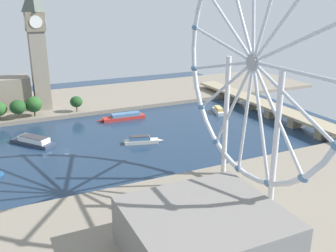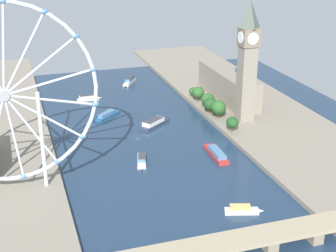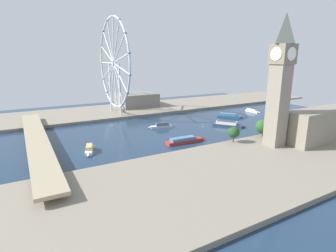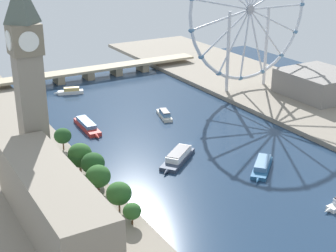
{
  "view_description": "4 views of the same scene",
  "coord_description": "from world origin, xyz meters",
  "views": [
    {
      "loc": [
        220.94,
        -36.58,
        87.78
      ],
      "look_at": [
        8.82,
        63.56,
        8.81
      ],
      "focal_mm": 41.19,
      "sensor_mm": 36.0,
      "label": 1
    },
    {
      "loc": [
        86.61,
        344.15,
        149.93
      ],
      "look_at": [
        -19.18,
        16.86,
        12.31
      ],
      "focal_mm": 54.09,
      "sensor_mm": 36.0,
      "label": 2
    },
    {
      "loc": [
        -217.08,
        165.14,
        67.14
      ],
      "look_at": [
        -22.11,
        54.86,
        9.97
      ],
      "focal_mm": 28.3,
      "sensor_mm": 36.0,
      "label": 3
    },
    {
      "loc": [
        -146.13,
        -225.44,
        115.73
      ],
      "look_at": [
        -10.55,
        7.24,
        10.26
      ],
      "focal_mm": 53.67,
      "sensor_mm": 36.0,
      "label": 4
    }
  ],
  "objects": [
    {
      "name": "tour_boat_2",
      "position": [
        -27.73,
        124.89,
        2.05
      ],
      "size": [
        22.28,
        10.2,
        5.02
      ],
      "rotation": [
        0.0,
        0.0,
        2.85
      ],
      "color": "white",
      "rests_on": "ground_plane"
    },
    {
      "name": "tour_boat_1",
      "position": [
        -18.6,
        -17.11,
        2.27
      ],
      "size": [
        31.14,
        25.79,
        5.38
      ],
      "rotation": [
        0.0,
        0.0,
        3.8
      ],
      "color": "#2D384C",
      "rests_on": "ground_plane"
    },
    {
      "name": "ferris_wheel",
      "position": [
        91.26,
        63.91,
        61.29
      ],
      "size": [
        106.34,
        3.2,
        111.63
      ],
      "color": "silver",
      "rests_on": "riverbank_right"
    },
    {
      "name": "riverbank_right",
      "position": [
        108.57,
        0.0,
        1.5
      ],
      "size": [
        90.0,
        520.0,
        3.0
      ],
      "primitive_type": "cube",
      "color": "gray",
      "rests_on": "ground_plane"
    },
    {
      "name": "tree_row_embankment",
      "position": [
        -69.86,
        -21.35,
        11.57
      ],
      "size": [
        14.2,
        95.41,
        15.01
      ],
      "color": "#513823",
      "rests_on": "riverbank_left"
    },
    {
      "name": "river_bridge",
      "position": [
        -0.0,
        157.48,
        6.07
      ],
      "size": [
        199.14,
        15.58,
        8.32
      ],
      "color": "tan",
      "rests_on": "ground_plane"
    },
    {
      "name": "tour_boat_5",
      "position": [
        13.57,
        -47.95,
        1.93
      ],
      "size": [
        26.69,
        24.45,
        4.55
      ],
      "rotation": [
        0.0,
        0.0,
        3.87
      ],
      "color": "#235684",
      "rests_on": "ground_plane"
    },
    {
      "name": "riverside_hall",
      "position": [
        125.1,
        22.12,
        11.69
      ],
      "size": [
        45.7,
        50.22,
        17.38
      ],
      "primitive_type": "cube",
      "color": "gray",
      "rests_on": "riverbank_right"
    },
    {
      "name": "clock_tower",
      "position": [
        -89.24,
        0.03,
        52.34
      ],
      "size": [
        14.67,
        14.67,
        94.86
      ],
      "color": "gray",
      "rests_on": "riverbank_left"
    },
    {
      "name": "tour_boat_4",
      "position": [
        8.7,
        45.2,
        2.02
      ],
      "size": [
        10.96,
        25.21,
        5.04
      ],
      "rotation": [
        0.0,
        0.0,
        1.31
      ],
      "color": "beige",
      "rests_on": "ground_plane"
    },
    {
      "name": "tour_boat_3",
      "position": [
        -43.19,
        51.11,
        2.06
      ],
      "size": [
        8.58,
        37.28,
        4.85
      ],
      "rotation": [
        0.0,
        0.0,
        4.67
      ],
      "color": "#B22D28",
      "rests_on": "ground_plane"
    },
    {
      "name": "parliament_block",
      "position": [
        -98.46,
        -52.64,
        15.66
      ],
      "size": [
        22.0,
        89.34,
        25.31
      ],
      "primitive_type": "cube",
      "color": "gray",
      "rests_on": "riverbank_left"
    },
    {
      "name": "ground_plane",
      "position": [
        0.0,
        0.0,
        0.0
      ],
      "size": [
        387.14,
        387.14,
        0.0
      ],
      "primitive_type": "plane",
      "color": "#1E334C"
    }
  ]
}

